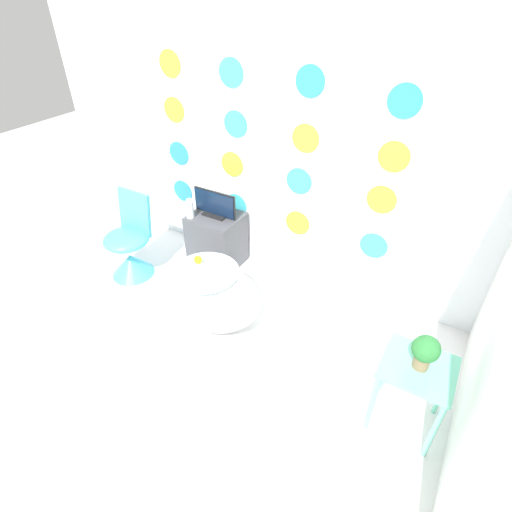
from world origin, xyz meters
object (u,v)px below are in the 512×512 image
at_px(chair, 130,250).
at_px(tv, 215,205).
at_px(bathtub, 208,294).
at_px(potted_plant_left, 425,351).
at_px(vase, 190,209).

height_order(chair, tv, chair).
distance_m(bathtub, potted_plant_left, 1.70).
distance_m(tv, potted_plant_left, 2.18).
xyz_separation_m(vase, potted_plant_left, (2.20, -0.68, 0.05)).
relative_size(chair, tv, 1.83).
relative_size(bathtub, tv, 2.09).
bearing_deg(tv, chair, -137.46).
bearing_deg(potted_plant_left, chair, 174.21).
bearing_deg(tv, bathtub, -60.79).
distance_m(tv, vase, 0.23).
bearing_deg(bathtub, chair, 172.87).
bearing_deg(chair, bathtub, -7.13).
height_order(bathtub, potted_plant_left, potted_plant_left).
height_order(chair, potted_plant_left, chair).
xyz_separation_m(tv, vase, (-0.18, -0.14, -0.02)).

